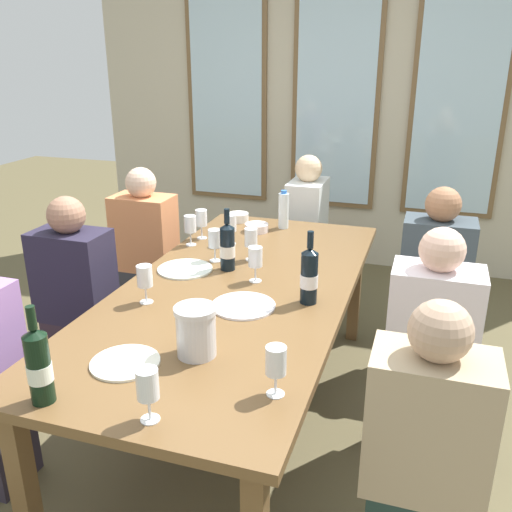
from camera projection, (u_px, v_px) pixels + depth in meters
name	position (u px, v px, depth m)	size (l,w,h in m)	color
ground_plane	(238.00, 418.00, 2.87)	(12.00, 12.00, 0.00)	brown
back_wall_with_windows	(337.00, 93.00, 4.55)	(4.24, 0.10, 2.90)	#C1B79D
dining_table	(237.00, 300.00, 2.63)	(1.04, 2.26, 0.74)	brown
white_plate_0	(185.00, 269.00, 2.81)	(0.28, 0.28, 0.01)	white
white_plate_1	(125.00, 363.00, 1.97)	(0.25, 0.25, 0.01)	white
white_plate_2	(243.00, 306.00, 2.40)	(0.28, 0.28, 0.01)	white
metal_pitcher	(196.00, 331.00, 2.00)	(0.16, 0.16, 0.19)	silver
wine_bottle_0	(227.00, 247.00, 2.77)	(0.08, 0.08, 0.32)	black
wine_bottle_1	(39.00, 366.00, 1.72)	(0.08, 0.08, 0.33)	black
wine_bottle_2	(309.00, 276.00, 2.40)	(0.08, 0.08, 0.33)	black
tasting_bowl_0	(257.00, 228.00, 3.39)	(0.14, 0.14, 0.05)	white
tasting_bowl_1	(238.00, 217.00, 3.60)	(0.13, 0.13, 0.05)	white
water_bottle	(284.00, 210.00, 3.43)	(0.06, 0.06, 0.24)	white
wine_glass_0	(251.00, 239.00, 2.90)	(0.07, 0.07, 0.17)	white
wine_glass_1	(255.00, 258.00, 2.63)	(0.07, 0.07, 0.17)	white
wine_glass_2	(215.00, 240.00, 2.89)	(0.07, 0.07, 0.17)	white
wine_glass_3	(230.00, 224.00, 3.14)	(0.07, 0.07, 0.17)	white
wine_glass_4	(276.00, 363.00, 1.75)	(0.07, 0.07, 0.17)	white
wine_glass_5	(190.00, 225.00, 3.12)	(0.07, 0.07, 0.17)	white
wine_glass_6	(148.00, 387.00, 1.63)	(0.07, 0.07, 0.17)	white
wine_glass_7	(145.00, 278.00, 2.41)	(0.07, 0.07, 0.17)	white
wine_glass_8	(201.00, 219.00, 3.24)	(0.07, 0.07, 0.17)	white
seated_person_1	(423.00, 466.00, 1.79)	(0.38, 0.24, 1.11)	#223832
seated_person_2	(146.00, 257.00, 3.60)	(0.38, 0.24, 1.11)	#34353C
seated_person_3	(433.00, 289.00, 3.11)	(0.38, 0.24, 1.11)	#27302B
seated_person_4	(77.00, 304.00, 2.92)	(0.38, 0.24, 1.11)	#342630
seated_person_5	(429.00, 354.00, 2.44)	(0.38, 0.24, 1.11)	#2C223A
seated_person_6	(306.00, 236.00, 4.00)	(0.24, 0.38, 1.11)	#34272F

